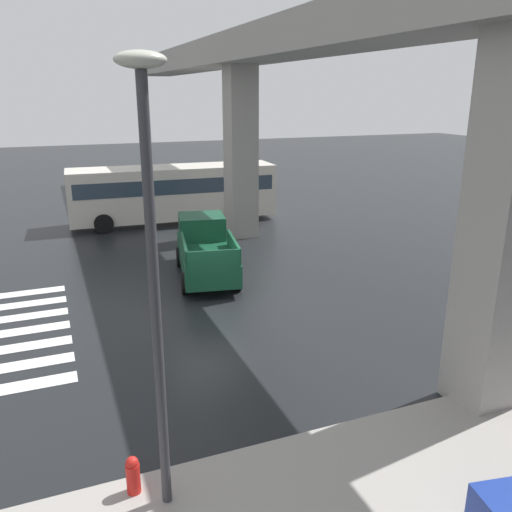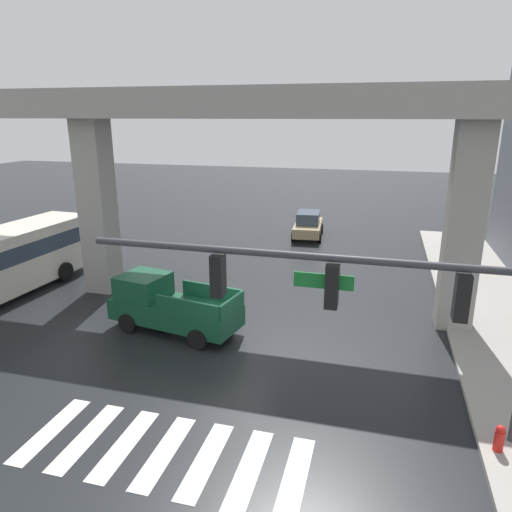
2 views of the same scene
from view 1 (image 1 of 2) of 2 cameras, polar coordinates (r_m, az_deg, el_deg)
The scene contains 8 objects.
ground_plane at distance 17.65m, azimuth -5.01°, elevation -5.16°, with size 120.00×120.00×0.00m, color black.
crosswalk_stripes at distance 17.08m, azimuth -24.22°, elevation -7.47°, with size 7.15×2.80×0.01m.
elevated_overpass at distance 17.91m, azimuth 7.51°, elevation 20.92°, with size 54.73×2.53×9.13m.
sidewalk_east at distance 11.16m, azimuth 21.76°, elevation -20.63°, with size 4.00×36.00×0.15m, color #9E9991.
pickup_truck at distance 20.15m, azimuth -5.52°, elevation 0.68°, with size 5.36×2.80×2.08m.
city_bus at distance 28.66m, azimuth -8.94°, elevation 7.03°, with size 3.21×10.92×2.99m.
street_lamp_near_corner at distance 7.71m, azimuth -11.19°, elevation 0.71°, with size 0.44×0.70×7.24m.
fire_hydrant at distance 9.96m, azimuth -13.14°, elevation -22.36°, with size 0.24×0.24×0.85m.
Camera 1 is at (15.66, -4.60, 6.71)m, focal length 36.96 mm.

